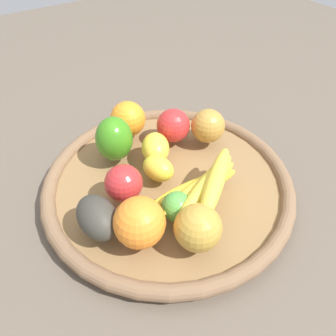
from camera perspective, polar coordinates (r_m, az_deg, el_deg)
The scene contains 14 objects.
ground_plane at distance 0.64m, azimuth 0.00°, elevation -3.73°, with size 2.40×2.40×0.00m, color brown.
basket at distance 0.62m, azimuth 0.00°, elevation -2.60°, with size 0.47×0.47×0.04m.
lemon_1 at distance 0.59m, azimuth -1.71°, elevation -0.06°, with size 0.06×0.05×0.05m, color yellow.
apple_2 at distance 0.68m, azimuth 6.94°, elevation 7.26°, with size 0.07×0.07×0.07m, color #B58436.
banana_bunch at distance 0.55m, azimuth 6.33°, elevation -2.98°, with size 0.13×0.18×0.07m.
apple_1 at distance 0.67m, azimuth 0.92°, elevation 7.39°, with size 0.07×0.07×0.07m, color red.
lime_0 at distance 0.53m, azimuth 1.58°, elevation -6.71°, with size 0.05×0.05×0.05m, color #4E9E3F.
bell_pepper at distance 0.63m, azimuth -9.31°, elevation 5.02°, with size 0.08×0.07×0.09m, color #398219.
apple_3 at distance 0.56m, azimuth -7.73°, elevation -2.62°, with size 0.06×0.06×0.06m, color red.
orange_1 at distance 0.49m, azimuth -4.97°, elevation -9.39°, with size 0.08×0.08×0.08m, color orange.
orange_0 at distance 0.69m, azimuth -6.96°, elevation 8.46°, with size 0.07×0.07×0.07m, color orange.
avocado at distance 0.52m, azimuth -12.14°, elevation -8.35°, with size 0.09×0.06×0.06m, color #38362E.
apple_0 at distance 0.49m, azimuth 5.21°, elevation -10.26°, with size 0.07×0.07×0.07m, color #B78D35.
lemon_0 at distance 0.63m, azimuth -2.19°, elevation 3.48°, with size 0.07×0.05×0.05m, color yellow.
Camera 1 is at (0.36, -0.24, 0.46)m, focal length 35.14 mm.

